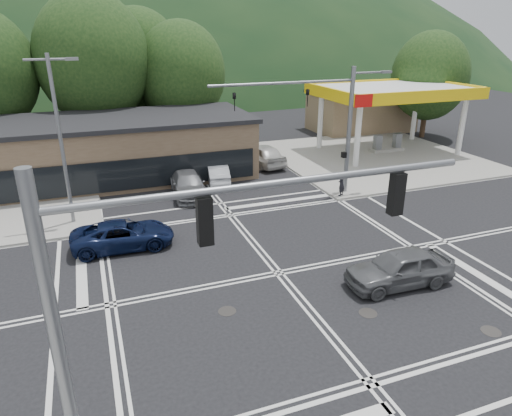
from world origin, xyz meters
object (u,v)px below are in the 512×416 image
object	(u,v)px
car_blue_west	(123,235)
car_queue_b	(262,155)
pedestrian	(341,184)
car_grey_center	(399,268)
car_queue_a	(217,173)
car_northbound	(188,184)

from	to	relation	value
car_blue_west	car_queue_b	xyz separation A→B (m)	(11.66, 11.19, 0.17)
car_blue_west	car_queue_b	world-z (taller)	car_queue_b
car_queue_b	pedestrian	distance (m)	8.91
car_blue_west	car_queue_b	bearing A→B (deg)	-44.33
pedestrian	car_queue_b	bearing A→B (deg)	-113.06
pedestrian	car_grey_center	bearing A→B (deg)	36.72
car_queue_a	pedestrian	distance (m)	8.74
pedestrian	car_northbound	bearing A→B (deg)	-59.40
car_grey_center	car_queue_b	distance (m)	18.85
car_northbound	car_grey_center	bearing A→B (deg)	-63.16
car_blue_west	car_queue_b	distance (m)	16.16
car_blue_west	car_grey_center	bearing A→B (deg)	-124.10
car_queue_a	car_grey_center	bearing A→B (deg)	111.20
car_blue_west	car_northbound	xyz separation A→B (m)	(4.66, 6.39, 0.04)
car_grey_center	car_queue_b	size ratio (longest dim) A/B	0.92
car_blue_west	car_northbound	distance (m)	7.91
car_blue_west	car_northbound	bearing A→B (deg)	-34.25
car_blue_west	pedestrian	world-z (taller)	pedestrian
car_grey_center	car_queue_a	world-z (taller)	car_grey_center
car_queue_a	car_northbound	xyz separation A→B (m)	(-2.50, -1.95, 0.06)
car_queue_a	car_queue_b	world-z (taller)	car_queue_b
car_blue_west	car_grey_center	world-z (taller)	car_grey_center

